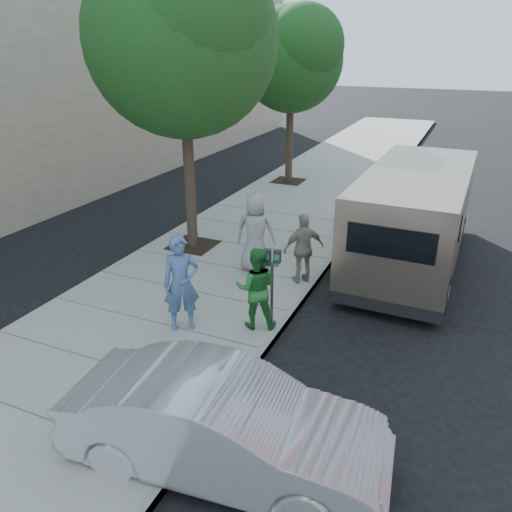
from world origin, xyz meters
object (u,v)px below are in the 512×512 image
(parking_meter, at_px, (272,271))
(person_green_shirt, at_px, (256,288))
(tree_near, at_px, (183,31))
(van, at_px, (414,216))
(person_officer, at_px, (181,283))
(person_gray_shirt, at_px, (256,232))
(sedan, at_px, (224,425))
(person_striped_polo, at_px, (304,248))
(tree_far, at_px, (293,55))

(parking_meter, height_order, person_green_shirt, person_green_shirt)
(tree_near, distance_m, van, 7.11)
(parking_meter, height_order, person_officer, person_officer)
(person_officer, bearing_deg, person_gray_shirt, 48.97)
(person_officer, bearing_deg, sedan, -87.04)
(sedan, xyz_separation_m, person_striped_polo, (-0.80, 5.57, 0.27))
(person_green_shirt, distance_m, person_striped_polo, 2.27)
(tree_near, distance_m, person_green_shirt, 6.46)
(tree_far, height_order, person_officer, tree_far)
(tree_near, bearing_deg, parking_meter, -40.60)
(van, relative_size, person_green_shirt, 4.12)
(person_officer, xyz_separation_m, person_gray_shirt, (0.20, 3.06, 0.02))
(tree_far, distance_m, person_officer, 12.19)
(person_gray_shirt, bearing_deg, sedan, 96.42)
(van, bearing_deg, person_gray_shirt, -146.52)
(tree_far, xyz_separation_m, person_green_shirt, (3.26, -10.80, -3.91))
(parking_meter, height_order, person_striped_polo, person_striped_polo)
(sedan, relative_size, person_green_shirt, 2.60)
(tree_near, distance_m, sedan, 9.16)
(tree_near, height_order, person_striped_polo, tree_near)
(tree_far, bearing_deg, person_officer, -80.17)
(van, distance_m, person_green_shirt, 5.12)
(tree_far, xyz_separation_m, person_officer, (1.98, -11.42, -3.78))
(tree_far, relative_size, person_officer, 3.41)
(person_striped_polo, bearing_deg, tree_near, -57.25)
(parking_meter, relative_size, person_gray_shirt, 0.82)
(tree_near, height_order, tree_far, tree_near)
(tree_far, distance_m, van, 9.08)
(sedan, distance_m, person_striped_polo, 5.64)
(van, height_order, person_officer, van)
(sedan, height_order, person_striped_polo, person_striped_polo)
(tree_near, xyz_separation_m, parking_meter, (3.50, -3.00, -4.24))
(person_officer, bearing_deg, person_green_shirt, -11.38)
(parking_meter, xyz_separation_m, van, (2.05, 4.37, 0.03))
(person_green_shirt, bearing_deg, tree_far, -95.31)
(tree_far, relative_size, person_striped_polo, 3.90)
(sedan, xyz_separation_m, person_officer, (-2.28, 2.69, 0.39))
(person_gray_shirt, height_order, person_striped_polo, person_gray_shirt)
(sedan, bearing_deg, person_green_shirt, 10.83)
(tree_far, bearing_deg, person_gray_shirt, -75.40)
(sedan, bearing_deg, tree_near, 27.28)
(van, bearing_deg, sedan, -98.09)
(van, xyz_separation_m, person_gray_shirt, (-3.38, -2.13, -0.20))
(tree_far, distance_m, sedan, 15.32)
(tree_near, relative_size, van, 1.10)
(tree_far, bearing_deg, van, -48.30)
(person_gray_shirt, relative_size, person_striped_polo, 1.17)
(tree_near, height_order, van, tree_near)
(tree_near, xyz_separation_m, tree_far, (-0.00, 7.60, -0.66))
(tree_far, height_order, parking_meter, tree_far)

